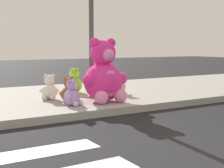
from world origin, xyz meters
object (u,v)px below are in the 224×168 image
plush_white (49,89)px  sign_pole (91,25)px  plush_tan (119,85)px  plush_lime (74,83)px  plush_brown (69,92)px  plush_pink_large (104,76)px  plush_yellow (95,85)px  plush_lavender (73,95)px

plush_white → sign_pole: bearing=-17.0°
plush_tan → plush_lime: bearing=137.3°
plush_lime → plush_brown: 1.45m
plush_white → plush_tan: plush_white is taller
plush_pink_large → plush_yellow: bearing=71.3°
plush_white → plush_lime: bearing=37.9°
plush_yellow → plush_lime: size_ratio=0.87×
plush_pink_large → plush_lime: size_ratio=2.12×
sign_pole → plush_white: sign_pole is taller
sign_pole → plush_lime: 1.76m
plush_tan → plush_brown: (-1.58, -0.46, 0.01)m
plush_white → plush_tan: bearing=-2.0°
plush_brown → plush_white: bearing=114.9°
plush_tan → plush_lavender: size_ratio=0.99×
plush_lime → plush_brown: (-0.71, -1.26, -0.04)m
plush_lime → plush_white: bearing=-142.1°
plush_tan → plush_brown: size_ratio=0.98×
plush_white → plush_lime: (0.95, 0.74, 0.03)m
plush_pink_large → plush_white: 1.32m
plush_white → plush_yellow: size_ratio=1.02×
plush_white → plush_yellow: 1.34m
sign_pole → plush_lime: size_ratio=4.90×
plush_pink_large → plush_lavender: plush_pink_large is taller
plush_pink_large → plush_white: size_ratio=2.38×
plush_white → plush_yellow: plush_white is taller
plush_pink_large → plush_lavender: size_ratio=2.55×
plush_pink_large → sign_pole: bearing=89.4°
plush_lime → plush_pink_large: bearing=-90.8°
plush_brown → plush_yellow: bearing=36.5°
plush_white → plush_lavender: 1.01m
sign_pole → plush_yellow: bearing=55.4°
plush_white → plush_lavender: bearing=-83.1°
plush_brown → sign_pole: bearing=19.1°
plush_tan → plush_lavender: (-1.70, -0.94, 0.00)m
sign_pole → plush_yellow: 1.62m
plush_yellow → plush_tan: bearing=-33.6°
plush_white → plush_lime: 1.20m
sign_pole → plush_lavender: size_ratio=5.90×
plush_brown → plush_lavender: (-0.12, -0.47, -0.00)m
plush_pink_large → plush_tan: 1.25m
plush_pink_large → plush_tan: (0.89, 0.81, -0.34)m
plush_lime → plush_lavender: plush_lime is taller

